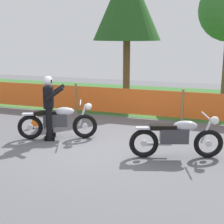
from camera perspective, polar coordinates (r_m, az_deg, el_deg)
The scene contains 8 objects.
ground at distance 8.42m, azimuth -3.67°, elevation -6.01°, with size 24.00×24.00×0.02m, color #5B5B60.
grass_verge at distance 14.54m, azimuth 6.19°, elevation 2.27°, with size 24.00×6.78×0.01m, color #386B2D.
barrier_fence at distance 11.21m, azimuth 2.49°, elevation 1.83°, with size 11.16×0.08×1.05m.
tree_leftmost at distance 13.50m, azimuth 2.59°, elevation 18.22°, with size 2.64×2.64×5.42m.
motorcycle_lead at distance 9.03m, azimuth -9.17°, elevation -1.54°, with size 1.99×1.00×1.00m.
motorcycle_trailing at distance 7.70m, azimuth 11.00°, elevation -4.18°, with size 2.06×0.88×1.01m.
rider_lead at distance 8.94m, azimuth -10.58°, elevation 1.12°, with size 0.70×0.69×1.69m.
traffic_cone at distance 10.28m, azimuth -13.05°, elevation -1.18°, with size 0.32×0.32×0.53m.
Camera 1 is at (3.03, -7.35, 2.77)m, focal length 53.76 mm.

